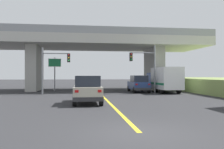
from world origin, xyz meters
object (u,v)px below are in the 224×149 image
Objects in this scene: highway_sign at (55,66)px; box_truck at (164,79)px; suv_crossing at (139,84)px; suv_lead at (87,89)px; traffic_signal_farside at (52,64)px; traffic_signal_nearside at (146,63)px.

box_truck is at bearing -16.95° from highway_sign.
suv_crossing is 0.69× the size of box_truck.
box_truck is (9.41, 9.83, 0.56)m from suv_lead.
box_truck is 13.10m from traffic_signal_farside.
suv_crossing is 3.10m from box_truck.
traffic_signal_nearside is at bearing -25.81° from highway_sign.
suv_lead is at bearing -120.23° from suv_crossing.
suv_crossing is 0.87× the size of traffic_signal_nearside.
highway_sign is at bearing 154.19° from traffic_signal_nearside.
traffic_signal_farside is 1.16× the size of highway_sign.
traffic_signal_farside reaches higher than highway_sign.
suv_crossing is at bearing -18.18° from highway_sign.
suv_crossing is 10.36m from traffic_signal_farside.
highway_sign is (-13.27, 4.05, 1.64)m from box_truck.
traffic_signal_nearside is 1.09× the size of traffic_signal_farside.
traffic_signal_nearside is (0.45, -1.82, 2.38)m from suv_crossing.
traffic_signal_farside is 5.04m from highway_sign.
highway_sign reaches higher than box_truck.
traffic_signal_farside reaches higher than suv_lead.
suv_lead is 13.62m from box_truck.
traffic_signal_farside reaches higher than suv_crossing.
box_truck is 3.32m from traffic_signal_nearside.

